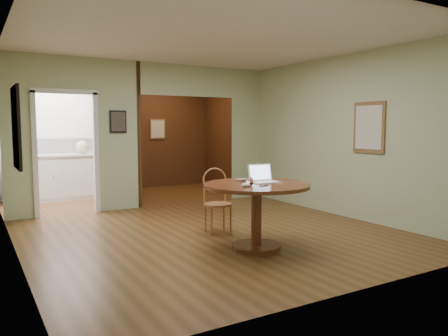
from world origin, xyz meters
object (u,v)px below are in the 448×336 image
open_laptop (263,177)px  closed_laptop (251,180)px  dining_table (256,201)px  chair (217,197)px

open_laptop → closed_laptop: open_laptop is taller
closed_laptop → open_laptop: bearing=-73.4°
dining_table → closed_laptop: size_ratio=3.77×
open_laptop → closed_laptop: (-0.04, 0.21, -0.05)m
chair → open_laptop: open_laptop is taller
dining_table → open_laptop: bearing=25.1°
dining_table → chair: chair is taller
open_laptop → closed_laptop: size_ratio=1.00×
dining_table → chair: (-0.02, 0.97, -0.09)m
chair → open_laptop: 0.98m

